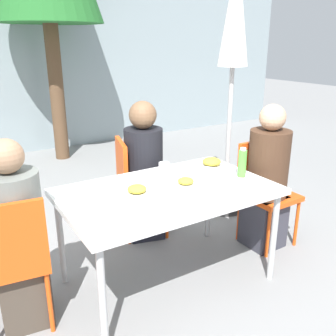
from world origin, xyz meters
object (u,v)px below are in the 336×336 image
object	(u,v)px
chair_right	(263,184)
salad_bowl	(205,174)
closed_umbrella	(234,30)
chair_left	(11,256)
person_left	(18,241)
bottle	(242,163)
person_right	(267,182)
chair_far	(134,180)
person_far	(144,174)
drinking_cup	(164,168)

from	to	relation	value
chair_right	salad_bowl	xyz separation A→B (m)	(-0.66, -0.05, 0.23)
closed_umbrella	salad_bowl	distance (m)	1.45
chair_left	person_left	world-z (taller)	person_left
bottle	salad_bowl	xyz separation A→B (m)	(-0.24, 0.13, -0.08)
chair_left	person_right	size ratio (longest dim) A/B	0.72
chair_far	person_far	xyz separation A→B (m)	(0.06, -0.07, 0.07)
bottle	person_left	bearing A→B (deg)	172.84
bottle	salad_bowl	distance (m)	0.28
chair_right	bottle	bearing A→B (deg)	21.35
chair_left	person_far	xyz separation A→B (m)	(1.21, 0.65, 0.07)
person_left	person_right	distance (m)	1.93
chair_left	salad_bowl	world-z (taller)	chair_left
chair_right	drinking_cup	world-z (taller)	chair_right
salad_bowl	chair_right	bearing A→B (deg)	3.97
bottle	salad_bowl	size ratio (longest dim) A/B	1.15
person_left	person_right	xyz separation A→B (m)	(1.92, -0.10, 0.02)
chair_right	person_left	bearing A→B (deg)	-1.46
person_left	person_far	world-z (taller)	person_far
chair_left	closed_umbrella	size ratio (longest dim) A/B	0.36
person_left	person_right	world-z (taller)	person_right
person_left	person_far	bearing A→B (deg)	33.52
person_left	salad_bowl	xyz separation A→B (m)	(1.31, -0.07, 0.19)
chair_left	closed_umbrella	distance (m)	2.59
person_right	closed_umbrella	world-z (taller)	closed_umbrella
chair_right	closed_umbrella	bearing A→B (deg)	-102.90
person_far	drinking_cup	xyz separation A→B (m)	(-0.05, -0.42, 0.18)
person_left	chair_far	bearing A→B (deg)	37.64
person_right	salad_bowl	distance (m)	0.64
closed_umbrella	person_far	bearing A→B (deg)	-178.35
person_right	drinking_cup	bearing A→B (deg)	-18.20
chair_far	drinking_cup	distance (m)	0.55
chair_left	person_right	distance (m)	1.99
person_left	person_far	size ratio (longest dim) A/B	0.97
person_left	chair_right	bearing A→B (deg)	6.27
closed_umbrella	drinking_cup	world-z (taller)	closed_umbrella
person_far	bottle	bearing A→B (deg)	42.76
chair_right	person_right	world-z (taller)	person_right
chair_left	chair_right	world-z (taller)	same
salad_bowl	chair_far	bearing A→B (deg)	107.63
chair_right	person_right	xyz separation A→B (m)	(-0.05, -0.08, 0.06)
chair_left	bottle	distance (m)	1.65
drinking_cup	person_far	bearing A→B (deg)	82.99
chair_right	chair_left	bearing A→B (deg)	0.63
person_right	person_far	bearing A→B (deg)	-41.98
person_far	closed_umbrella	bearing A→B (deg)	106.74
closed_umbrella	person_left	bearing A→B (deg)	-164.06
person_left	closed_umbrella	bearing A→B (deg)	22.90
bottle	drinking_cup	xyz separation A→B (m)	(-0.46, 0.35, -0.06)
chair_right	person_far	xyz separation A→B (m)	(-0.82, 0.60, 0.07)
person_right	chair_far	xyz separation A→B (m)	(-0.84, 0.75, -0.06)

